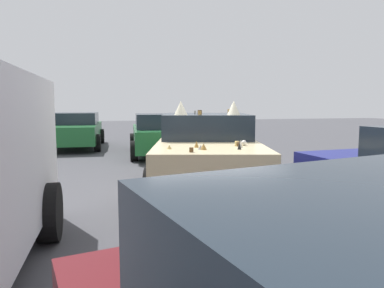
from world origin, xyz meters
name	(u,v)px	position (x,y,z in m)	size (l,w,h in m)	color
ground_plane	(207,188)	(0.00, 0.00, 0.00)	(60.00, 60.00, 0.00)	#47474C
art_car_decorated	(207,151)	(0.08, -0.02, 0.75)	(4.70, 2.87, 1.74)	beige
parked_sedan_behind_right	(160,134)	(5.02, 0.11, 0.68)	(4.46, 2.23, 1.36)	#1E602D
parked_sedan_far_right	(76,130)	(7.69, 2.97, 0.69)	(4.36, 2.18, 1.35)	#1E602D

